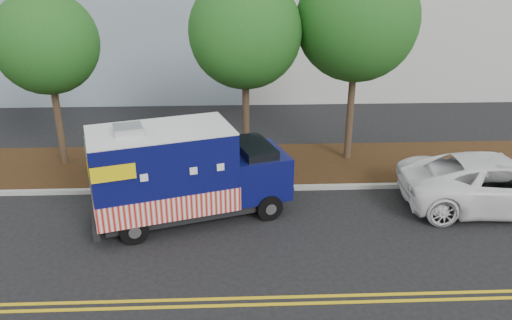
{
  "coord_description": "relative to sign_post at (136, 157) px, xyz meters",
  "views": [
    {
      "loc": [
        1.31,
        -14.1,
        7.51
      ],
      "look_at": [
        1.92,
        0.6,
        1.46
      ],
      "focal_mm": 35.0,
      "sensor_mm": 36.0,
      "label": 1
    }
  ],
  "objects": [
    {
      "name": "mulch_strip",
      "position": [
        2.11,
        1.82,
        -1.12
      ],
      "size": [
        120.0,
        4.0,
        0.15
      ],
      "primitive_type": "cube",
      "color": "black",
      "rests_on": "ground"
    },
    {
      "name": "tree_c",
      "position": [
        7.75,
        2.22,
        4.18
      ],
      "size": [
        4.37,
        4.37,
        7.58
      ],
      "color": "#38281C",
      "rests_on": "ground"
    },
    {
      "name": "centerline_near",
      "position": [
        2.11,
        -6.13,
        -1.19
      ],
      "size": [
        120.0,
        0.1,
        0.01
      ],
      "primitive_type": "cube",
      "color": "gold",
      "rests_on": "ground"
    },
    {
      "name": "tree_b",
      "position": [
        3.78,
        1.93,
        3.83
      ],
      "size": [
        3.98,
        3.98,
        7.03
      ],
      "color": "#38281C",
      "rests_on": "ground"
    },
    {
      "name": "food_truck",
      "position": [
        1.74,
        -2.11,
        0.22
      ],
      "size": [
        6.31,
        3.81,
        3.14
      ],
      "rotation": [
        0.0,
        0.0,
        0.3
      ],
      "color": "black",
      "rests_on": "ground"
    },
    {
      "name": "sign_post",
      "position": [
        0.0,
        0.0,
        0.0
      ],
      "size": [
        0.06,
        0.06,
        2.4
      ],
      "primitive_type": "cube",
      "color": "#473828",
      "rests_on": "ground"
    },
    {
      "name": "curb",
      "position": [
        2.11,
        -0.28,
        -1.12
      ],
      "size": [
        120.0,
        0.18,
        0.15
      ],
      "primitive_type": "cube",
      "color": "#9E9E99",
      "rests_on": "ground"
    },
    {
      "name": "centerline_far",
      "position": [
        2.11,
        -6.38,
        -1.19
      ],
      "size": [
        120.0,
        0.1,
        0.01
      ],
      "primitive_type": "cube",
      "color": "gold",
      "rests_on": "ground"
    },
    {
      "name": "ground",
      "position": [
        2.11,
        -1.68,
        -1.2
      ],
      "size": [
        120.0,
        120.0,
        0.0
      ],
      "primitive_type": "plane",
      "color": "black",
      "rests_on": "ground"
    },
    {
      "name": "white_car",
      "position": [
        11.69,
        -1.83,
        -0.35
      ],
      "size": [
        6.26,
        3.18,
        1.69
      ],
      "primitive_type": "imported",
      "rotation": [
        0.0,
        0.0,
        1.51
      ],
      "color": "white",
      "rests_on": "ground"
    },
    {
      "name": "tree_a",
      "position": [
        -3.15,
        2.12,
        3.47
      ],
      "size": [
        3.61,
        3.61,
        6.49
      ],
      "color": "#38281C",
      "rests_on": "ground"
    }
  ]
}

